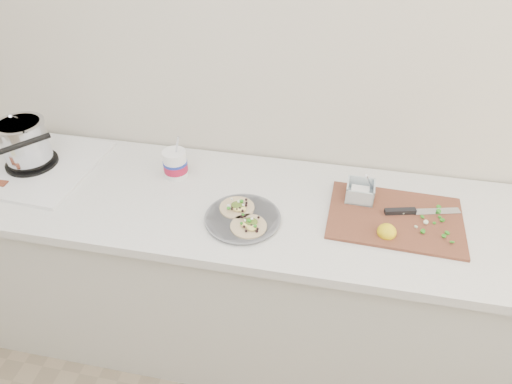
% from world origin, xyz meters
% --- Properties ---
extents(counter, '(2.44, 0.66, 0.90)m').
position_xyz_m(counter, '(0.00, 1.43, 0.45)').
color(counter, beige).
rests_on(counter, ground).
extents(stove, '(0.55, 0.51, 0.25)m').
position_xyz_m(stove, '(-0.88, 1.47, 0.98)').
color(stove, silver).
rests_on(stove, counter).
extents(taco_plate, '(0.28, 0.28, 0.04)m').
position_xyz_m(taco_plate, '(0.08, 1.31, 0.92)').
color(taco_plate, slate).
rests_on(taco_plate, counter).
extents(tub, '(0.10, 0.10, 0.22)m').
position_xyz_m(tub, '(-0.25, 1.53, 0.97)').
color(tub, white).
rests_on(tub, counter).
extents(cutboard, '(0.50, 0.36, 0.08)m').
position_xyz_m(cutboard, '(0.62, 1.44, 0.92)').
color(cutboard, brown).
rests_on(cutboard, counter).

